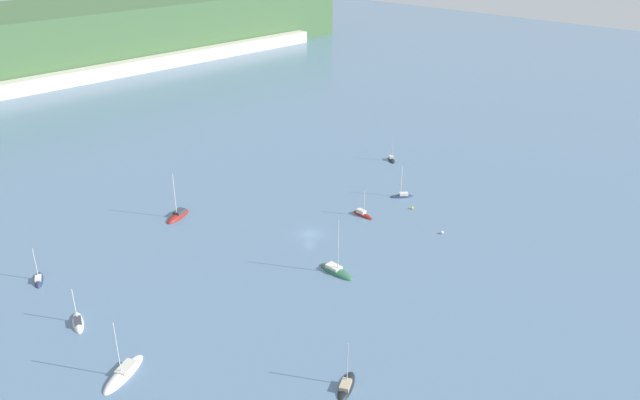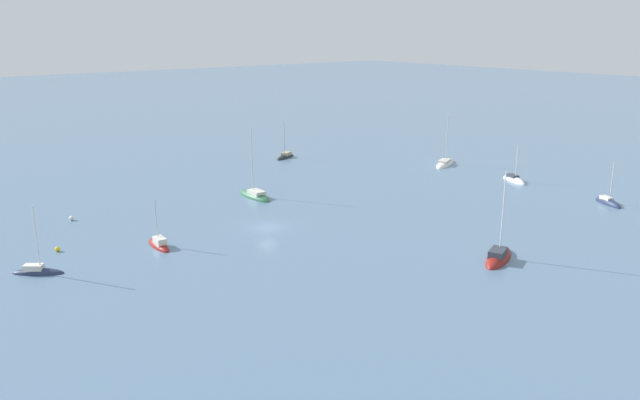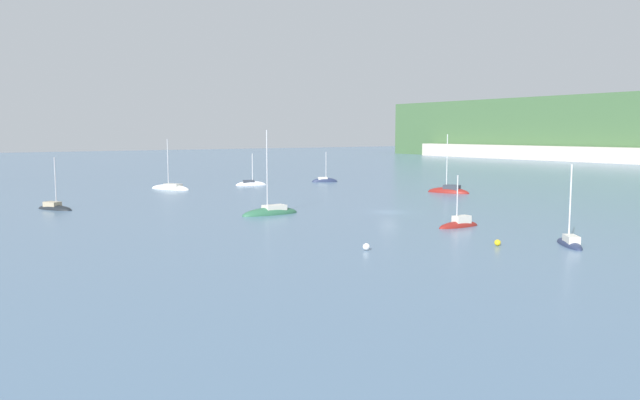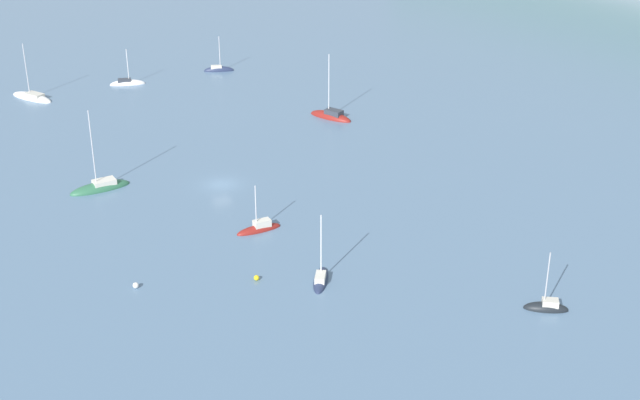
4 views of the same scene
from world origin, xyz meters
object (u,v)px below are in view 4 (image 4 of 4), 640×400
Objects in this scene: mooring_buoy_0 at (136,285)px; mooring_buoy_1 at (257,278)px; sailboat_5 at (259,229)px; sailboat_1 at (127,84)px; sailboat_2 at (321,280)px; sailboat_6 at (100,188)px; sailboat_8 at (219,70)px; sailboat_4 at (331,117)px; sailboat_7 at (546,308)px; sailboat_0 at (32,98)px.

mooring_buoy_1 is (5.29, 11.53, -0.03)m from mooring_buoy_0.
sailboat_5 is 11.76m from mooring_buoy_1.
sailboat_1 is 0.88× the size of sailboat_2.
sailboat_8 is at bearing -131.52° from sailboat_6.
sailboat_8 is (-60.94, 24.60, -0.06)m from sailboat_5.
sailboat_4 is at bearing 138.50° from mooring_buoy_1.
sailboat_6 is (7.09, -40.38, -0.03)m from sailboat_4.
sailboat_1 is 93.32m from sailboat_7.
sailboat_4 is 41.00m from sailboat_6.
sailboat_1 is 73.49m from mooring_buoy_1.
sailboat_4 is 17.49× the size of mooring_buoy_0.
mooring_buoy_1 is (38.76, -34.30, 0.17)m from sailboat_4.
sailboat_2 is 13.91× the size of mooring_buoy_1.
mooring_buoy_1 is at bearing -3.77° from sailboat_7.
sailboat_5 is (62.11, -7.31, 0.06)m from sailboat_1.
sailboat_0 is 1.42× the size of sailboat_1.
sailboat_8 is (-91.74, 8.44, -0.04)m from sailboat_7.
sailboat_0 is at bearing 44.86° from sailboat_2.
sailboat_8 reaches higher than mooring_buoy_1.
sailboat_4 is 19.08× the size of mooring_buoy_1.
sailboat_6 is at bearing 150.79° from sailboat_0.
sailboat_7 is (30.80, 16.16, -0.02)m from sailboat_5.
sailboat_0 is at bearing 24.86° from sailboat_4.
sailboat_8 is at bearing -15.57° from sailboat_4.
sailboat_5 is at bearing 105.76° from mooring_buoy_0.
sailboat_6 is 18.41× the size of mooring_buoy_0.
sailboat_4 is at bearing 126.15° from mooring_buoy_0.
sailboat_4 is 56.75m from mooring_buoy_0.
sailboat_2 is at bearing 123.76° from sailboat_4.
sailboat_2 is at bearing 93.33° from sailboat_5.
mooring_buoy_0 is at bearing 1.67° from sailboat_7.
mooring_buoy_1 is at bearing 157.21° from sailboat_0.
sailboat_5 is at bearing -86.31° from sailboat_8.
mooring_buoy_0 is at bearing -114.65° from mooring_buoy_1.
sailboat_6 reaches higher than sailboat_7.
sailboat_7 is at bearing 121.56° from sailboat_5.
sailboat_6 reaches higher than mooring_buoy_0.
sailboat_5 is (63.31, 9.08, 0.06)m from sailboat_0.
sailboat_2 is at bearing 62.30° from mooring_buoy_0.
sailboat_2 is 1.26× the size of sailboat_5.
sailboat_0 is 97.43m from sailboat_7.
sailboat_6 is 20.08× the size of mooring_buoy_1.
sailboat_1 is 0.64× the size of sailboat_4.
sailboat_4 is 32.61m from sailboat_8.
sailboat_5 is 24.57m from sailboat_6.
sailboat_6 reaches higher than sailboat_8.
sailboat_4 reaches higher than sailboat_7.
sailboat_0 is 33.76m from sailboat_8.
mooring_buoy_1 is at bearing -87.50° from sailboat_8.
sailboat_2 is 23.42m from sailboat_7.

